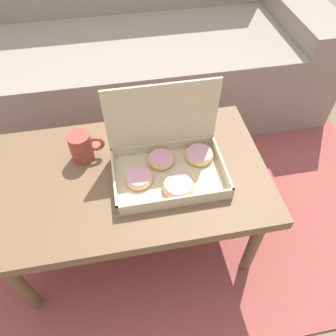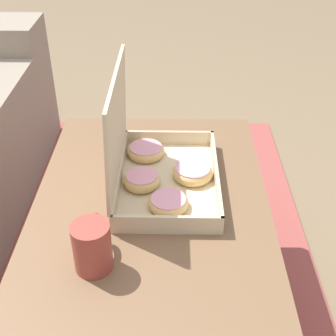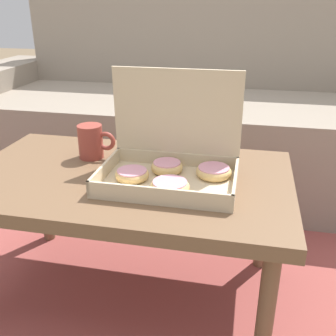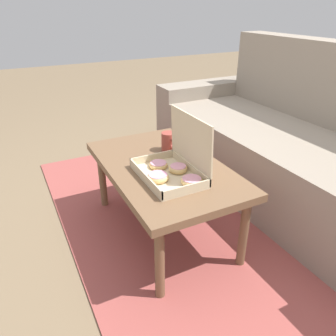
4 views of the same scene
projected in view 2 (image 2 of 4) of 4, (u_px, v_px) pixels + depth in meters
The scene contains 4 objects.
ground_plane at pixel (100, 333), 1.34m from camera, with size 12.00×12.00×0.00m, color #756047.
coffee_table at pixel (150, 233), 1.11m from camera, with size 0.96×0.57×0.44m.
pastry_box at pixel (155, 166), 1.17m from camera, with size 0.38×0.26×0.30m.
coffee_mug at pixel (92, 245), 0.93m from camera, with size 0.12×0.08×0.11m.
Camera 2 is at (-0.83, -0.21, 1.15)m, focal length 50.00 mm.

